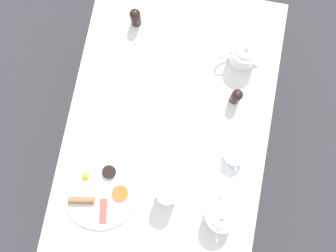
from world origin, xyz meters
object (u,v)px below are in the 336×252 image
at_px(teapot_far, 244,54).
at_px(teacup_with_saucer_left, 234,156).
at_px(napkin_folded, 169,137).
at_px(breakfast_plate, 100,190).
at_px(pepper_grinder, 236,96).
at_px(teapot_near, 220,216).
at_px(salt_grinder, 135,17).
at_px(fork_by_plate, 145,86).
at_px(water_glass_tall, 167,193).
at_px(knife_by_plate, 186,52).

xyz_separation_m(teapot_far, teacup_with_saucer_left, (0.03, -0.41, -0.03)).
bearing_deg(napkin_folded, breakfast_plate, -131.40).
bearing_deg(pepper_grinder, teapot_far, 89.50).
distance_m(breakfast_plate, teapot_near, 0.48).
bearing_deg(salt_grinder, teacup_with_saucer_left, -44.74).
height_order(breakfast_plate, fork_by_plate, breakfast_plate).
relative_size(pepper_grinder, fork_by_plate, 0.63).
bearing_deg(fork_by_plate, napkin_folded, -54.71).
height_order(teacup_with_saucer_left, water_glass_tall, water_glass_tall).
relative_size(teapot_far, knife_by_plate, 1.12).
xyz_separation_m(water_glass_tall, knife_by_plate, (-0.03, 0.59, -0.06)).
height_order(teapot_far, knife_by_plate, teapot_far).
bearing_deg(salt_grinder, knife_by_plate, -21.62).
bearing_deg(breakfast_plate, pepper_grinder, 44.98).
height_order(salt_grinder, napkin_folded, salt_grinder).
relative_size(pepper_grinder, napkin_folded, 0.65).
height_order(breakfast_plate, water_glass_tall, water_glass_tall).
bearing_deg(teapot_far, teacup_with_saucer_left, -103.09).
bearing_deg(teacup_with_saucer_left, teapot_far, 94.20).
bearing_deg(pepper_grinder, napkin_folded, -139.02).
bearing_deg(pepper_grinder, water_glass_tall, -115.12).
distance_m(pepper_grinder, napkin_folded, 0.32).
bearing_deg(napkin_folded, pepper_grinder, 40.98).
bearing_deg(water_glass_tall, pepper_grinder, 64.88).
height_order(teapot_far, teacup_with_saucer_left, teapot_far).
xyz_separation_m(pepper_grinder, salt_grinder, (-0.46, 0.26, 0.00)).
bearing_deg(salt_grinder, pepper_grinder, -28.86).
bearing_deg(knife_by_plate, salt_grinder, 158.38).
xyz_separation_m(breakfast_plate, teapot_near, (0.48, -0.01, 0.05)).
distance_m(teapot_near, napkin_folded, 0.37).
xyz_separation_m(teacup_with_saucer_left, knife_by_plate, (-0.27, 0.40, -0.02)).
bearing_deg(pepper_grinder, fork_by_plate, -178.05).
height_order(teapot_far, pepper_grinder, teapot_far).
bearing_deg(breakfast_plate, fork_by_plate, 78.43).
relative_size(teapot_far, pepper_grinder, 2.05).
bearing_deg(breakfast_plate, salt_grinder, 89.83).
bearing_deg(water_glass_tall, teacup_with_saucer_left, 39.53).
xyz_separation_m(teacup_with_saucer_left, pepper_grinder, (-0.03, 0.24, 0.03)).
xyz_separation_m(teapot_near, water_glass_tall, (-0.21, 0.05, 0.01)).
bearing_deg(fork_by_plate, teapot_far, 27.21).
bearing_deg(water_glass_tall, teapot_near, -12.02).
height_order(teapot_far, water_glass_tall, water_glass_tall).
height_order(teacup_with_saucer_left, knife_by_plate, teacup_with_saucer_left).
bearing_deg(breakfast_plate, knife_by_plate, 69.75).
distance_m(breakfast_plate, fork_by_plate, 0.46).
xyz_separation_m(breakfast_plate, teapot_far, (0.47, 0.64, 0.05)).
bearing_deg(breakfast_plate, teapot_far, 54.09).
bearing_deg(napkin_folded, teacup_with_saucer_left, -6.39).
bearing_deg(fork_by_plate, knife_by_plate, 51.73).
height_order(teapot_near, napkin_folded, teapot_near).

